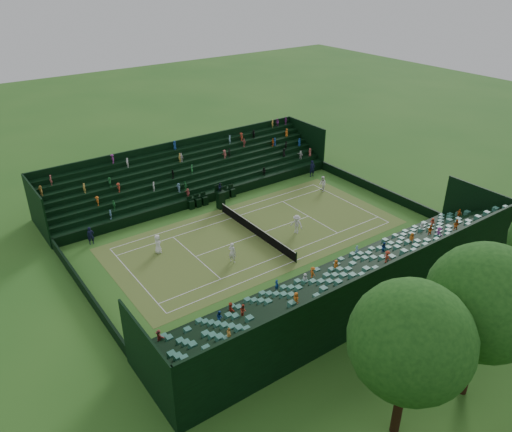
% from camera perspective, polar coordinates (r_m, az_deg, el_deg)
% --- Properties ---
extents(ground, '(160.00, 160.00, 0.00)m').
position_cam_1_polar(ground, '(46.06, 0.00, -2.20)').
color(ground, '#2A641F').
rests_on(ground, ground).
extents(court_surface, '(12.97, 26.77, 0.01)m').
position_cam_1_polar(court_surface, '(46.05, 0.00, -2.20)').
color(court_surface, '#457C29').
rests_on(court_surface, ground).
extents(perimeter_wall_north, '(17.17, 0.20, 1.00)m').
position_cam_1_polar(perimeter_wall_north, '(55.59, 13.44, 3.06)').
color(perimeter_wall_north, black).
rests_on(perimeter_wall_north, ground).
extents(perimeter_wall_south, '(17.17, 0.20, 1.00)m').
position_cam_1_polar(perimeter_wall_south, '(40.14, -18.95, -8.05)').
color(perimeter_wall_south, black).
rests_on(perimeter_wall_south, ground).
extents(perimeter_wall_east, '(0.20, 31.77, 1.00)m').
position_cam_1_polar(perimeter_wall_east, '(40.24, 7.10, -6.46)').
color(perimeter_wall_east, black).
rests_on(perimeter_wall_east, ground).
extents(perimeter_wall_west, '(0.20, 31.77, 1.00)m').
position_cam_1_polar(perimeter_wall_west, '(52.17, -5.44, 2.05)').
color(perimeter_wall_west, black).
rests_on(perimeter_wall_west, ground).
extents(north_grandstand, '(6.60, 32.00, 4.90)m').
position_cam_1_polar(north_grandstand, '(37.29, 11.53, -7.97)').
color(north_grandstand, black).
rests_on(north_grandstand, ground).
extents(south_grandstand, '(6.60, 32.00, 4.90)m').
position_cam_1_polar(south_grandstand, '(55.09, -7.72, 4.55)').
color(south_grandstand, black).
rests_on(south_grandstand, ground).
extents(tennis_net, '(11.67, 0.10, 1.06)m').
position_cam_1_polar(tennis_net, '(45.80, 0.00, -1.63)').
color(tennis_net, black).
rests_on(tennis_net, ground).
extents(umpire_chair, '(0.88, 0.88, 2.78)m').
position_cam_1_polar(umpire_chair, '(50.58, -4.09, 2.12)').
color(umpire_chair, black).
rests_on(umpire_chair, ground).
extents(courtside_chairs, '(0.59, 5.56, 1.28)m').
position_cam_1_polar(courtside_chairs, '(52.17, -5.05, 2.05)').
color(courtside_chairs, black).
rests_on(courtside_chairs, ground).
extents(player_near_west, '(0.88, 0.60, 1.75)m').
position_cam_1_polar(player_near_west, '(43.79, -11.16, -3.17)').
color(player_near_west, white).
rests_on(player_near_west, ground).
extents(player_near_east, '(0.82, 0.74, 1.88)m').
position_cam_1_polar(player_near_east, '(41.72, -2.74, -4.19)').
color(player_near_east, white).
rests_on(player_near_east, ground).
extents(player_far_west, '(1.04, 0.95, 1.74)m').
position_cam_1_polar(player_far_west, '(54.82, 7.62, 3.66)').
color(player_far_west, white).
rests_on(player_far_west, ground).
extents(player_far_east, '(1.37, 1.12, 1.85)m').
position_cam_1_polar(player_far_east, '(46.14, 4.66, -0.93)').
color(player_far_east, white).
rests_on(player_far_east, ground).
extents(line_judge_north, '(0.52, 0.75, 1.95)m').
position_cam_1_polar(line_judge_north, '(58.48, 6.44, 5.42)').
color(line_judge_north, black).
rests_on(line_judge_north, ground).
extents(line_judge_south, '(0.50, 0.67, 1.67)m').
position_cam_1_polar(line_judge_south, '(46.66, -18.37, -2.16)').
color(line_judge_south, black).
rests_on(line_judge_south, ground).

